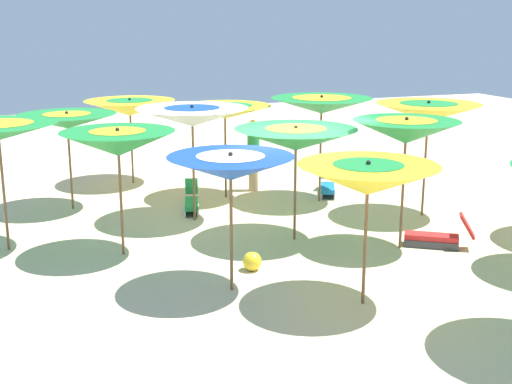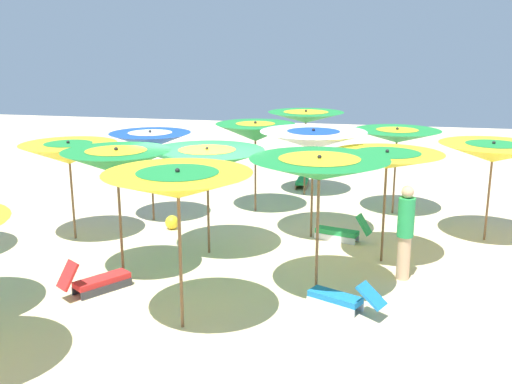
% 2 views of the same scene
% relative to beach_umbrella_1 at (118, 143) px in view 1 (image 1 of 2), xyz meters
% --- Properties ---
extents(ground, '(40.05, 40.05, 0.04)m').
position_rel_beach_umbrella_1_xyz_m(ground, '(3.20, -0.18, -2.06)').
color(ground, beige).
extents(beach_umbrella_1, '(1.99, 1.99, 2.31)m').
position_rel_beach_umbrella_1_xyz_m(beach_umbrella_1, '(0.00, 0.00, 0.00)').
color(beach_umbrella_1, brown).
rests_on(beach_umbrella_1, ground).
extents(beach_umbrella_2, '(1.93, 1.93, 2.21)m').
position_rel_beach_umbrella_1_xyz_m(beach_umbrella_2, '(1.30, -2.26, -0.07)').
color(beach_umbrella_2, brown).
rests_on(beach_umbrella_2, ground).
extents(beach_umbrella_3, '(2.05, 2.05, 2.19)m').
position_rel_beach_umbrella_1_xyz_m(beach_umbrella_3, '(2.98, -3.44, -0.13)').
color(beach_umbrella_3, brown).
rests_on(beach_umbrella_3, ground).
extents(beach_umbrella_5, '(2.13, 2.13, 2.19)m').
position_rel_beach_umbrella_1_xyz_m(beach_umbrella_5, '(-0.53, 3.45, -0.07)').
color(beach_umbrella_5, brown).
rests_on(beach_umbrella_5, ground).
extents(beach_umbrella_6, '(2.29, 2.29, 2.44)m').
position_rel_beach_umbrella_1_xyz_m(beach_umbrella_6, '(1.79, 1.65, 0.15)').
color(beach_umbrella_6, brown).
rests_on(beach_umbrella_6, ground).
extents(beach_umbrella_7, '(2.29, 2.29, 2.22)m').
position_rel_beach_umbrella_1_xyz_m(beach_umbrella_7, '(3.24, -0.28, -0.08)').
color(beach_umbrella_7, brown).
rests_on(beach_umbrella_7, ground).
extents(beach_umbrella_8, '(1.91, 1.91, 2.45)m').
position_rel_beach_umbrella_1_xyz_m(beach_umbrella_8, '(4.87, -1.44, 0.15)').
color(beach_umbrella_8, brown).
rests_on(beach_umbrella_8, ground).
extents(beach_umbrella_10, '(2.26, 2.26, 2.20)m').
position_rel_beach_umbrella_1_xyz_m(beach_umbrella_10, '(1.19, 5.41, -0.09)').
color(beach_umbrella_10, brown).
rests_on(beach_umbrella_10, ground).
extents(beach_umbrella_11, '(2.14, 2.14, 2.25)m').
position_rel_beach_umbrella_1_xyz_m(beach_umbrella_11, '(2.99, 3.20, 0.00)').
color(beach_umbrella_11, brown).
rests_on(beach_umbrella_11, ground).
extents(beach_umbrella_12, '(2.29, 2.29, 2.46)m').
position_rel_beach_umbrella_1_xyz_m(beach_umbrella_12, '(4.92, 2.12, 0.19)').
color(beach_umbrella_12, brown).
rests_on(beach_umbrella_12, ground).
extents(beach_umbrella_13, '(2.18, 2.18, 2.48)m').
position_rel_beach_umbrella_1_xyz_m(beach_umbrella_13, '(6.48, 0.26, 0.20)').
color(beach_umbrella_13, brown).
rests_on(beach_umbrella_13, ground).
extents(lounger_1, '(0.62, 1.25, 0.65)m').
position_rel_beach_umbrella_1_xyz_m(lounger_1, '(1.91, 2.33, -1.83)').
color(lounger_1, silver).
rests_on(lounger_1, ground).
extents(lounger_2, '(1.23, 0.99, 0.67)m').
position_rel_beach_umbrella_1_xyz_m(lounger_2, '(5.54, -1.63, -1.83)').
color(lounger_2, '#333338').
rests_on(lounger_2, ground).
extents(lounger_4, '(0.85, 1.31, 0.55)m').
position_rel_beach_umbrella_1_xyz_m(lounger_4, '(5.36, 2.58, -1.84)').
color(lounger_4, silver).
rests_on(lounger_4, ground).
extents(beachgoer_0, '(0.30, 0.30, 1.76)m').
position_rel_beach_umbrella_1_xyz_m(beachgoer_0, '(3.83, 3.59, -1.11)').
color(beachgoer_0, '#D8A87F').
rests_on(beachgoer_0, ground).
extents(beach_ball, '(0.33, 0.33, 0.33)m').
position_rel_beach_umbrella_1_xyz_m(beach_ball, '(1.90, -1.57, -1.88)').
color(beach_ball, yellow).
rests_on(beach_ball, ground).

